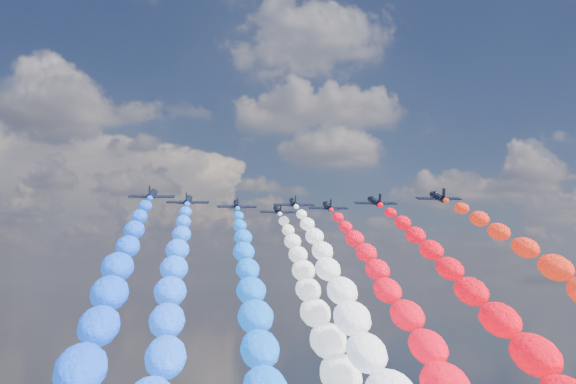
{
  "coord_description": "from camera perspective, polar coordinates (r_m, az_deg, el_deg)",
  "views": [
    {
      "loc": [
        -16.65,
        -152.9,
        82.33
      ],
      "look_at": [
        0.0,
        4.0,
        102.04
      ],
      "focal_mm": 44.48,
      "sensor_mm": 36.0,
      "label": 1
    }
  ],
  "objects": [
    {
      "name": "jet_3",
      "position": [
        163.43,
        0.46,
        -0.9
      ],
      "size": [
        9.62,
        12.99,
        5.77
      ],
      "primitive_type": null,
      "rotation": [
        0.25,
        0.0,
        -0.03
      ],
      "color": "black"
    },
    {
      "name": "trail_4",
      "position": [
        116.27,
        2.11,
        -9.77
      ],
      "size": [
        6.14,
        123.48,
        49.7
      ],
      "primitive_type": null,
      "color": "white"
    },
    {
      "name": "jet_0",
      "position": [
        150.01,
        -10.82,
        -0.21
      ],
      "size": [
        9.66,
        13.02,
        5.77
      ],
      "primitive_type": null,
      "rotation": [
        0.25,
        0.0,
        -0.03
      ],
      "color": "black"
    },
    {
      "name": "jet_1",
      "position": [
        159.72,
        -7.99,
        -0.68
      ],
      "size": [
        9.92,
        13.21,
        5.77
      ],
      "primitive_type": null,
      "rotation": [
        0.25,
        0.0,
        -0.05
      ],
      "color": "black"
    },
    {
      "name": "trail_6",
      "position": [
        99.33,
        15.58,
        -9.97
      ],
      "size": [
        6.14,
        123.48,
        49.7
      ],
      "primitive_type": null,
      "color": "red"
    },
    {
      "name": "jet_4",
      "position": [
        180.39,
        -0.8,
        -1.49
      ],
      "size": [
        9.94,
        13.22,
        5.77
      ],
      "primitive_type": null,
      "rotation": [
        0.25,
        0.0,
        0.05
      ],
      "color": "black"
    },
    {
      "name": "jet_6",
      "position": [
        161.24,
        6.96,
        -0.76
      ],
      "size": [
        9.62,
        12.99,
        5.77
      ],
      "primitive_type": null,
      "rotation": [
        0.25,
        0.0,
        0.03
      ],
      "color": "black"
    },
    {
      "name": "trail_3",
      "position": [
        99.51,
        4.71,
        -10.2
      ],
      "size": [
        6.14,
        123.48,
        49.7
      ],
      "primitive_type": null,
      "color": "white"
    },
    {
      "name": "trail_2",
      "position": [
        103.36,
        -3.0,
        -10.1
      ],
      "size": [
        6.14,
        123.48,
        49.7
      ],
      "primitive_type": null,
      "color": "blue"
    },
    {
      "name": "trail_5",
      "position": [
        107.74,
        8.82,
        -9.91
      ],
      "size": [
        6.14,
        123.48,
        49.7
      ],
      "primitive_type": null,
      "color": "red"
    },
    {
      "name": "jet_2",
      "position": [
        167.89,
        -4.12,
        -1.05
      ],
      "size": [
        9.32,
        12.77,
        5.77
      ],
      "primitive_type": null,
      "rotation": [
        0.25,
        0.0,
        0.0
      ],
      "color": "black"
    },
    {
      "name": "jet_7",
      "position": [
        154.43,
        11.89,
        -0.38
      ],
      "size": [
        9.79,
        13.11,
        5.77
      ],
      "primitive_type": null,
      "rotation": [
        0.25,
        0.0,
        -0.04
      ],
      "color": "black"
    },
    {
      "name": "trail_0",
      "position": [
        85.74,
        -14.72,
        -10.5
      ],
      "size": [
        6.14,
        123.48,
        49.7
      ],
      "primitive_type": null,
      "color": "blue"
    },
    {
      "name": "jet_5",
      "position": [
        170.98,
        3.2,
        -1.16
      ],
      "size": [
        9.42,
        12.85,
        5.77
      ],
      "primitive_type": null,
      "rotation": [
        0.25,
        0.0,
        -0.01
      ],
      "color": "black"
    },
    {
      "name": "trail_1",
      "position": [
        95.17,
        -9.51,
        -10.27
      ],
      "size": [
        6.14,
        123.48,
        49.7
      ],
      "primitive_type": null,
      "color": "#195BFF"
    }
  ]
}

